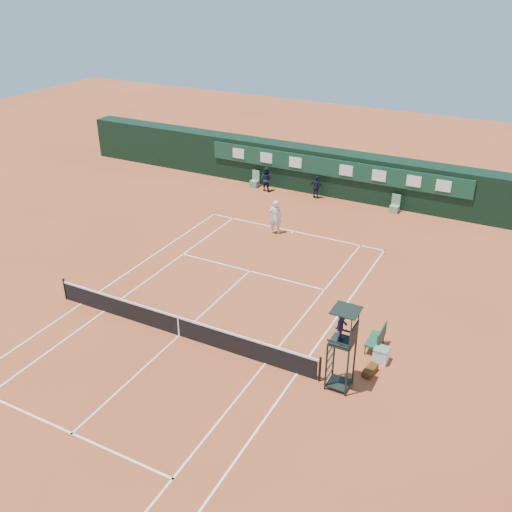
{
  "coord_description": "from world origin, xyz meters",
  "views": [
    {
      "loc": [
        12.14,
        -16.24,
        14.21
      ],
      "look_at": [
        0.57,
        6.0,
        1.2
      ],
      "focal_mm": 40.0,
      "sensor_mm": 36.0,
      "label": 1
    }
  ],
  "objects_px": {
    "tennis_net": "(179,326)",
    "umpire_chair": "(343,332)",
    "cooler": "(381,355)",
    "player": "(275,217)",
    "player_bench": "(378,337)"
  },
  "relations": [
    {
      "from": "cooler",
      "to": "player",
      "type": "height_order",
      "value": "player"
    },
    {
      "from": "player_bench",
      "to": "cooler",
      "type": "relative_size",
      "value": 1.86
    },
    {
      "from": "tennis_net",
      "to": "player_bench",
      "type": "relative_size",
      "value": 10.75
    },
    {
      "from": "player",
      "to": "tennis_net",
      "type": "bearing_deg",
      "value": 71.05
    },
    {
      "from": "tennis_net",
      "to": "player",
      "type": "distance_m",
      "value": 11.22
    },
    {
      "from": "tennis_net",
      "to": "cooler",
      "type": "bearing_deg",
      "value": 15.29
    },
    {
      "from": "tennis_net",
      "to": "cooler",
      "type": "height_order",
      "value": "tennis_net"
    },
    {
      "from": "tennis_net",
      "to": "player",
      "type": "height_order",
      "value": "player"
    },
    {
      "from": "player_bench",
      "to": "player",
      "type": "distance_m",
      "value": 11.93
    },
    {
      "from": "umpire_chair",
      "to": "cooler",
      "type": "xyz_separation_m",
      "value": [
        0.98,
        2.18,
        -2.13
      ]
    },
    {
      "from": "cooler",
      "to": "player",
      "type": "xyz_separation_m",
      "value": [
        -8.98,
        8.95,
        0.7
      ]
    },
    {
      "from": "umpire_chair",
      "to": "cooler",
      "type": "height_order",
      "value": "umpire_chair"
    },
    {
      "from": "tennis_net",
      "to": "player",
      "type": "xyz_separation_m",
      "value": [
        -0.85,
        11.18,
        0.52
      ]
    },
    {
      "from": "tennis_net",
      "to": "umpire_chair",
      "type": "height_order",
      "value": "umpire_chair"
    },
    {
      "from": "tennis_net",
      "to": "player_bench",
      "type": "height_order",
      "value": "same"
    }
  ]
}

